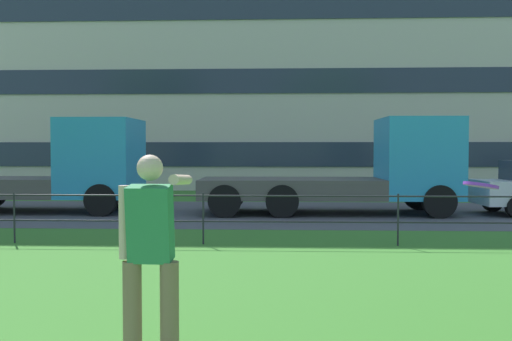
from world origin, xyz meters
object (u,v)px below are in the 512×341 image
object	(u,v)px
person_thrower	(151,252)
flatbed_truck_left	(366,172)
frisbee	(481,185)
flatbed_truck_center	(53,171)
apartment_building_background	(285,1)

from	to	relation	value
person_thrower	flatbed_truck_left	size ratio (longest dim) A/B	0.24
person_thrower	frisbee	distance (m)	2.75
flatbed_truck_center	flatbed_truck_left	world-z (taller)	same
flatbed_truck_center	apartment_building_background	bearing A→B (deg)	65.02
person_thrower	frisbee	bearing A→B (deg)	-3.11
apartment_building_background	person_thrower	bearing A→B (deg)	-92.79
person_thrower	apartment_building_background	world-z (taller)	apartment_building_background
person_thrower	apartment_building_background	xyz separation A→B (m)	(1.30, 26.67, 9.09)
flatbed_truck_center	apartment_building_background	distance (m)	18.73
flatbed_truck_left	apartment_building_background	bearing A→B (deg)	98.52
flatbed_truck_left	apartment_building_background	xyz separation A→B (m)	(-2.25, 15.05, 8.85)
flatbed_truck_center	frisbee	bearing A→B (deg)	-54.79
frisbee	person_thrower	bearing A→B (deg)	176.89
frisbee	flatbed_truck_left	size ratio (longest dim) A/B	0.05
frisbee	flatbed_truck_center	world-z (taller)	flatbed_truck_center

